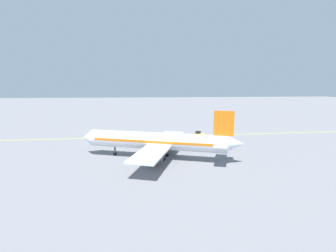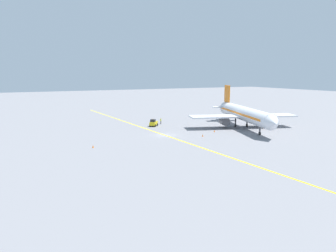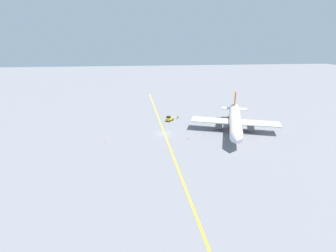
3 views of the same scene
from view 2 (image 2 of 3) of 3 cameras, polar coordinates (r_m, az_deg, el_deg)
name	(u,v)px [view 2 (image 2 of 3)]	position (r m, az deg, el deg)	size (l,w,h in m)	color
ground_plane	(165,135)	(75.40, -0.53, -1.63)	(400.00, 400.00, 0.00)	slate
apron_yellow_centreline	(165,135)	(75.40, -0.53, -1.63)	(0.40, 120.00, 0.01)	yellow
airplane_at_gate	(244,114)	(87.15, 13.06, 2.07)	(28.22, 34.63, 10.60)	silver
baggage_tug_white	(153,123)	(88.03, -2.54, 0.53)	(3.09, 3.25, 2.11)	gold
ground_crew_worker	(161,121)	(91.91, -1.26, 0.91)	(0.41, 0.46, 1.68)	#23232D
traffic_cone_near_nose	(93,146)	(64.49, -12.93, -3.49)	(0.32, 0.32, 0.55)	orange
traffic_cone_mid_apron	(203,135)	(74.22, 6.06, -1.64)	(0.32, 0.32, 0.55)	orange
traffic_cone_by_wingtip	(214,131)	(80.26, 8.07, -0.86)	(0.32, 0.32, 0.55)	orange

